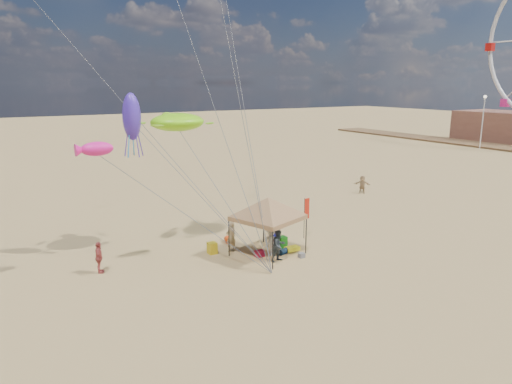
# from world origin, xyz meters

# --- Properties ---
(ground) EXTENTS (280.00, 280.00, 0.00)m
(ground) POSITION_xyz_m (0.00, 0.00, 0.00)
(ground) COLOR tan
(ground) RESTS_ON ground
(canopy_tent) EXTENTS (6.25, 6.25, 4.09)m
(canopy_tent) POSITION_xyz_m (0.91, 3.14, 3.40)
(canopy_tent) COLOR black
(canopy_tent) RESTS_ON ground
(feather_flag) EXTENTS (0.42, 0.05, 2.75)m
(feather_flag) POSITION_xyz_m (4.75, 4.50, 1.85)
(feather_flag) COLOR black
(feather_flag) RESTS_ON ground
(cooler_red) EXTENTS (0.54, 0.38, 0.38)m
(cooler_red) POSITION_xyz_m (0.30, 3.09, 0.19)
(cooler_red) COLOR #A30D29
(cooler_red) RESTS_ON ground
(cooler_blue) EXTENTS (0.54, 0.38, 0.38)m
(cooler_blue) POSITION_xyz_m (3.04, 5.66, 0.19)
(cooler_blue) COLOR #11168E
(cooler_blue) RESTS_ON ground
(bag_navy) EXTENTS (0.69, 0.54, 0.36)m
(bag_navy) POSITION_xyz_m (1.72, 2.68, 0.18)
(bag_navy) COLOR #0C2137
(bag_navy) RESTS_ON ground
(bag_orange) EXTENTS (0.54, 0.69, 0.36)m
(bag_orange) POSITION_xyz_m (-0.14, 6.36, 0.18)
(bag_orange) COLOR #E5400C
(bag_orange) RESTS_ON ground
(chair_green) EXTENTS (0.50, 0.50, 0.70)m
(chair_green) POSITION_xyz_m (2.38, 3.77, 0.35)
(chair_green) COLOR #1B8718
(chair_green) RESTS_ON ground
(chair_yellow) EXTENTS (0.50, 0.50, 0.70)m
(chair_yellow) POSITION_xyz_m (-1.88, 5.00, 0.35)
(chair_yellow) COLOR yellow
(chair_yellow) RESTS_ON ground
(crate_grey) EXTENTS (0.34, 0.30, 0.28)m
(crate_grey) POSITION_xyz_m (2.35, 1.68, 0.14)
(crate_grey) COLOR slate
(crate_grey) RESTS_ON ground
(beach_cart) EXTENTS (0.90, 0.50, 0.24)m
(beach_cart) POSITION_xyz_m (2.44, 2.78, 0.20)
(beach_cart) COLOR yellow
(beach_cart) RESTS_ON ground
(person_near_a) EXTENTS (0.75, 0.56, 1.90)m
(person_near_a) POSITION_xyz_m (-0.74, 4.73, 0.95)
(person_near_a) COLOR tan
(person_near_a) RESTS_ON ground
(person_near_b) EXTENTS (1.04, 0.87, 1.91)m
(person_near_b) POSITION_xyz_m (0.87, 1.90, 0.95)
(person_near_b) COLOR #36424A
(person_near_b) RESTS_ON ground
(person_near_c) EXTENTS (1.25, 0.98, 1.69)m
(person_near_c) POSITION_xyz_m (0.99, 2.94, 0.85)
(person_near_c) COLOR silver
(person_near_c) RESTS_ON ground
(person_far_a) EXTENTS (0.72, 1.11, 1.76)m
(person_far_a) POSITION_xyz_m (-8.42, 5.45, 0.88)
(person_far_a) COLOR #B74946
(person_far_a) RESTS_ON ground
(person_far_c) EXTENTS (1.41, 1.51, 1.69)m
(person_far_c) POSITION_xyz_m (17.18, 12.35, 0.85)
(person_far_c) COLOR tan
(person_far_c) RESTS_ON ground
(building_north) EXTENTS (10.00, 14.00, 5.20)m
(building_north) POSITION_xyz_m (67.00, 30.00, 2.60)
(building_north) COLOR #8C5947
(building_north) RESTS_ON ground
(lamp_north) EXTENTS (0.50, 0.50, 8.25)m
(lamp_north) POSITION_xyz_m (55.00, 26.00, 5.52)
(lamp_north) COLOR silver
(lamp_north) RESTS_ON ground
(turtle_kite) EXTENTS (3.44, 2.83, 1.09)m
(turtle_kite) POSITION_xyz_m (-2.87, 7.41, 7.78)
(turtle_kite) COLOR #87F011
(turtle_kite) RESTS_ON ground
(fish_kite) EXTENTS (1.83, 1.25, 0.74)m
(fish_kite) POSITION_xyz_m (-8.12, 5.33, 6.78)
(fish_kite) COLOR #FF1C94
(fish_kite) RESTS_ON ground
(squid_kite) EXTENTS (1.23, 1.23, 2.69)m
(squid_kite) POSITION_xyz_m (-5.65, 7.32, 8.20)
(squid_kite) COLOR #4B2BBE
(squid_kite) RESTS_ON ground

